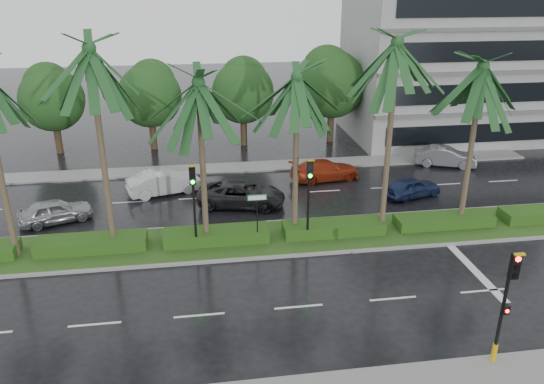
{
  "coord_description": "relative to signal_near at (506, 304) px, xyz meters",
  "views": [
    {
      "loc": [
        -3.72,
        -22.77,
        12.46
      ],
      "look_at": [
        -0.12,
        1.5,
        2.42
      ],
      "focal_mm": 35.0,
      "sensor_mm": 36.0,
      "label": 1
    }
  ],
  "objects": [
    {
      "name": "car_white",
      "position": [
        -11.81,
        17.48,
        -1.77
      ],
      "size": [
        2.76,
        4.73,
        1.47
      ],
      "primitive_type": "imported",
      "rotation": [
        0.0,
        0.0,
        1.86
      ],
      "color": "#B3B3B3",
      "rests_on": "ground"
    },
    {
      "name": "signal_median_left",
      "position": [
        -10.0,
        9.69,
        0.49
      ],
      "size": [
        0.34,
        0.42,
        4.36
      ],
      "color": "black",
      "rests_on": "median"
    },
    {
      "name": "street_sign",
      "position": [
        -7.0,
        9.87,
        -0.38
      ],
      "size": [
        0.95,
        0.09,
        2.6
      ],
      "color": "black",
      "rests_on": "median"
    },
    {
      "name": "car_red",
      "position": [
        -1.5,
        18.39,
        -1.84
      ],
      "size": [
        2.61,
        4.82,
        1.33
      ],
      "primitive_type": "imported",
      "rotation": [
        0.0,
        0.0,
        1.74
      ],
      "color": "maroon",
      "rests_on": "ground"
    },
    {
      "name": "far_sidewalk",
      "position": [
        -6.0,
        21.39,
        -2.44
      ],
      "size": [
        40.0,
        2.0,
        0.12
      ],
      "primitive_type": "cube",
      "color": "gray",
      "rests_on": "ground"
    },
    {
      "name": "lane_markings",
      "position": [
        -2.96,
        8.96,
        -2.5
      ],
      "size": [
        34.0,
        13.06,
        0.01
      ],
      "color": "silver",
      "rests_on": "ground"
    },
    {
      "name": "car_silver",
      "position": [
        -17.5,
        14.17,
        -1.85
      ],
      "size": [
        2.8,
        4.13,
        1.31
      ],
      "primitive_type": "imported",
      "rotation": [
        0.0,
        0.0,
        1.93
      ],
      "color": "#96999D",
      "rests_on": "ground"
    },
    {
      "name": "ground",
      "position": [
        -6.0,
        9.39,
        -2.5
      ],
      "size": [
        120.0,
        120.0,
        0.0
      ],
      "primitive_type": "plane",
      "color": "black",
      "rests_on": "ground"
    },
    {
      "name": "palm_row",
      "position": [
        -7.25,
        10.41,
        5.64
      ],
      "size": [
        26.3,
        4.2,
        10.33
      ],
      "color": "#493B2A",
      "rests_on": "median"
    },
    {
      "name": "car_darkgrey",
      "position": [
        -7.31,
        14.96,
        -1.8
      ],
      "size": [
        3.36,
        5.43,
        1.4
      ],
      "primitive_type": "imported",
      "rotation": [
        0.0,
        0.0,
        1.35
      ],
      "color": "black",
      "rests_on": "ground"
    },
    {
      "name": "median",
      "position": [
        -6.0,
        10.39,
        -2.42
      ],
      "size": [
        36.0,
        4.0,
        0.15
      ],
      "color": "gray",
      "rests_on": "ground"
    },
    {
      "name": "building",
      "position": [
        11.0,
        27.39,
        3.5
      ],
      "size": [
        16.0,
        10.0,
        12.0
      ],
      "primitive_type": "cube",
      "color": "gray",
      "rests_on": "ground"
    },
    {
      "name": "bg_trees",
      "position": [
        -3.97,
        26.98,
        2.22
      ],
      "size": [
        33.12,
        5.58,
        8.06
      ],
      "color": "#352318",
      "rests_on": "ground"
    },
    {
      "name": "car_blue",
      "position": [
        3.0,
        14.76,
        -1.89
      ],
      "size": [
        2.44,
        3.89,
        1.23
      ],
      "primitive_type": "imported",
      "rotation": [
        0.0,
        0.0,
        1.86
      ],
      "color": "#182449",
      "rests_on": "ground"
    },
    {
      "name": "signal_near",
      "position": [
        0.0,
        0.0,
        0.0
      ],
      "size": [
        0.34,
        0.45,
        4.36
      ],
      "color": "black",
      "rests_on": "near_sidewalk"
    },
    {
      "name": "hedge",
      "position": [
        -6.0,
        10.39,
        -2.05
      ],
      "size": [
        35.2,
        1.4,
        0.6
      ],
      "color": "#1F4614",
      "rests_on": "median"
    },
    {
      "name": "car_grey",
      "position": [
        7.5,
        19.79,
        -1.82
      ],
      "size": [
        2.78,
        4.39,
        1.37
      ],
      "primitive_type": "imported",
      "rotation": [
        0.0,
        0.0,
        1.22
      ],
      "color": "slate",
      "rests_on": "ground"
    },
    {
      "name": "signal_median_right",
      "position": [
        -4.5,
        9.69,
        0.49
      ],
      "size": [
        0.34,
        0.42,
        4.36
      ],
      "color": "black",
      "rests_on": "median"
    }
  ]
}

